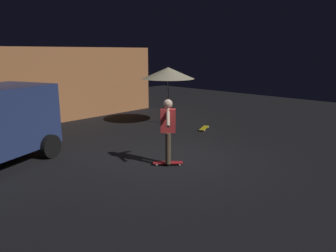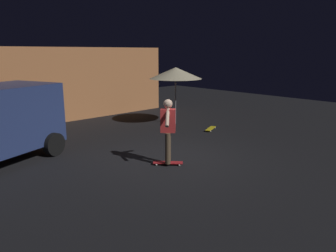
# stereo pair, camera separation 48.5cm
# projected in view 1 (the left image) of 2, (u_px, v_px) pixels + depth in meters

# --- Properties ---
(ground_plane) EXTENTS (28.00, 28.00, 0.00)m
(ground_plane) POSITION_uv_depth(u_px,v_px,m) (170.00, 159.00, 8.96)
(ground_plane) COLOR black
(low_building) EXTENTS (12.87, 4.26, 3.09)m
(low_building) POSITION_uv_depth(u_px,v_px,m) (2.00, 85.00, 13.56)
(low_building) COLOR #C67A47
(low_building) RESTS_ON ground_plane
(patio_umbrella) EXTENTS (2.10, 2.10, 2.30)m
(patio_umbrella) POSITION_uv_depth(u_px,v_px,m) (168.00, 73.00, 12.82)
(patio_umbrella) COLOR slate
(patio_umbrella) RESTS_ON ground_plane
(skateboard_ridden) EXTENTS (0.69, 0.70, 0.07)m
(skateboard_ridden) POSITION_uv_depth(u_px,v_px,m) (168.00, 163.00, 8.47)
(skateboard_ridden) COLOR #AD1E23
(skateboard_ridden) RESTS_ON ground_plane
(skateboard_spare) EXTENTS (0.80, 0.49, 0.07)m
(skateboard_spare) POSITION_uv_depth(u_px,v_px,m) (204.00, 128.00, 12.30)
(skateboard_spare) COLOR gold
(skateboard_spare) RESTS_ON ground_plane
(skater) EXTENTS (0.77, 0.75, 1.67)m
(skater) POSITION_uv_depth(u_px,v_px,m) (168.00, 127.00, 8.25)
(skater) COLOR brown
(skater) RESTS_ON skateboard_ridden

